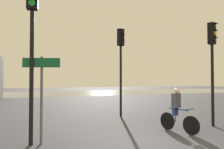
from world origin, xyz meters
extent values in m
plane|color=#333338|center=(0.00, 0.00, 0.00)|extent=(120.00, 120.00, 0.00)
cube|color=slate|center=(0.00, 28.97, 0.00)|extent=(80.00, 16.00, 0.01)
cylinder|color=black|center=(3.61, 1.55, 1.70)|extent=(0.12, 0.12, 3.40)
cube|color=black|center=(3.61, 1.55, 3.85)|extent=(0.39, 0.34, 0.90)
cylinder|color=black|center=(3.66, 1.43, 4.14)|extent=(0.19, 0.10, 0.19)
cube|color=black|center=(3.66, 1.41, 4.25)|extent=(0.22, 0.18, 0.02)
cylinder|color=orange|center=(3.66, 1.43, 3.85)|extent=(0.19, 0.10, 0.19)
cube|color=black|center=(3.66, 1.41, 3.96)|extent=(0.22, 0.18, 0.02)
cylinder|color=black|center=(3.66, 1.43, 3.56)|extent=(0.19, 0.10, 0.19)
cube|color=black|center=(3.66, 1.41, 3.67)|extent=(0.22, 0.18, 0.02)
cylinder|color=black|center=(-3.45, 1.54, 1.99)|extent=(0.12, 0.12, 3.98)
cylinder|color=green|center=(-3.47, 1.40, 4.14)|extent=(0.19, 0.06, 0.19)
cylinder|color=black|center=(1.09, 5.23, 1.87)|extent=(0.12, 0.12, 3.74)
cube|color=black|center=(1.09, 5.23, 4.19)|extent=(0.38, 0.34, 0.90)
cylinder|color=black|center=(1.14, 5.10, 4.48)|extent=(0.19, 0.09, 0.19)
cube|color=black|center=(1.15, 5.09, 4.59)|extent=(0.22, 0.18, 0.02)
cylinder|color=black|center=(1.14, 5.10, 4.19)|extent=(0.19, 0.09, 0.19)
cube|color=black|center=(1.15, 5.09, 4.30)|extent=(0.22, 0.18, 0.02)
cylinder|color=black|center=(1.14, 5.10, 3.90)|extent=(0.19, 0.09, 0.19)
cube|color=black|center=(1.15, 5.09, 4.01)|extent=(0.22, 0.18, 0.02)
cylinder|color=slate|center=(-3.16, 1.55, 1.30)|extent=(0.08, 0.08, 2.60)
cube|color=#116038|center=(-3.18, 1.50, 2.41)|extent=(1.05, 0.37, 0.28)
cylinder|color=black|center=(1.72, 0.73, 0.33)|extent=(0.19, 0.65, 0.66)
cylinder|color=black|center=(1.48, 1.75, 0.33)|extent=(0.19, 0.65, 0.66)
cylinder|color=navy|center=(1.60, 1.24, 0.83)|extent=(0.23, 0.83, 0.04)
cylinder|color=navy|center=(1.57, 1.38, 0.61)|extent=(0.04, 0.04, 0.55)
cylinder|color=navy|center=(1.71, 0.77, 0.88)|extent=(0.45, 0.14, 0.03)
cylinder|color=navy|center=(1.47, 1.36, 0.88)|extent=(0.11, 0.11, 0.60)
cylinder|color=navy|center=(1.67, 1.41, 0.88)|extent=(0.11, 0.11, 0.60)
cube|color=#3F3F47|center=(1.58, 1.33, 1.15)|extent=(0.34, 0.26, 0.54)
sphere|color=beige|center=(1.59, 1.30, 1.52)|extent=(0.20, 0.20, 0.20)
camera|label=1|loc=(-3.65, -5.28, 1.86)|focal=35.00mm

